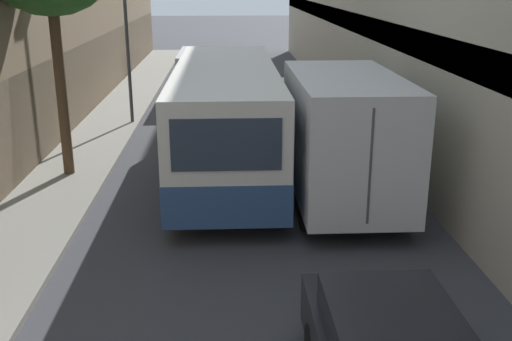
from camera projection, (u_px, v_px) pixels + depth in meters
name	position (u px, v px, depth m)	size (l,w,h in m)	color
ground_plane	(244.00, 181.00, 16.01)	(150.00, 150.00, 0.00)	#38383D
sidewalk_left	(65.00, 182.00, 15.76)	(2.13, 60.00, 0.13)	gray
bus	(226.00, 118.00, 16.11)	(2.63, 9.65, 2.99)	silver
box_truck	(338.00, 130.00, 14.53)	(2.32, 7.14, 3.11)	silver
panel_van	(202.00, 73.00, 26.70)	(1.97, 4.66, 2.09)	#BCBCC1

